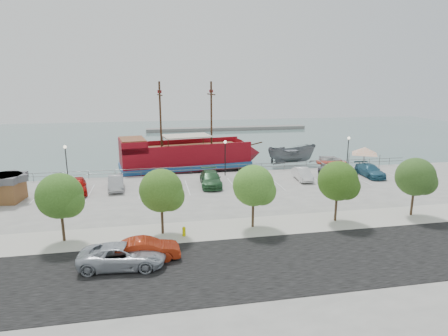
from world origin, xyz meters
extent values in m
plane|color=slate|center=(0.00, 0.00, -1.00)|extent=(160.00, 160.00, 0.00)
cube|color=gray|center=(0.00, -21.00, -0.60)|extent=(100.00, 58.00, 1.20)
cube|color=black|center=(0.00, -16.00, 0.01)|extent=(100.00, 8.00, 0.04)
cube|color=beige|center=(0.00, -10.00, 0.01)|extent=(100.00, 4.00, 0.05)
cylinder|color=slate|center=(0.00, 7.80, 0.95)|extent=(50.00, 0.06, 0.06)
cylinder|color=slate|center=(0.00, 7.80, 0.55)|extent=(50.00, 0.06, 0.06)
cube|color=gray|center=(10.00, 55.00, -0.60)|extent=(40.00, 3.00, 0.80)
cube|color=maroon|center=(-4.20, 13.03, 1.02)|extent=(17.63, 7.90, 2.76)
cube|color=#1E4E8B|center=(-4.20, 13.03, 0.12)|extent=(18.00, 8.26, 0.64)
cone|color=maroon|center=(5.05, 14.49, 1.02)|extent=(4.16, 5.57, 5.10)
cube|color=maroon|center=(-11.02, 11.96, 3.15)|extent=(3.98, 5.75, 1.49)
cube|color=brown|center=(-11.02, 11.96, 3.94)|extent=(3.70, 5.29, 0.13)
cube|color=brown|center=(-3.67, 13.11, 2.46)|extent=(14.38, 6.77, 0.16)
cube|color=maroon|center=(-4.59, 15.55, 2.77)|extent=(16.84, 2.86, 0.74)
cube|color=maroon|center=(-3.80, 10.51, 2.77)|extent=(16.84, 2.86, 0.74)
cylinder|color=#382111|center=(-0.52, 13.61, 6.76)|extent=(0.29, 0.29, 8.72)
cylinder|color=#382111|center=(-7.35, 12.54, 6.76)|extent=(0.29, 0.29, 8.72)
cylinder|color=#382111|center=(-0.52, 13.61, 9.42)|extent=(0.64, 3.17, 0.15)
cylinder|color=#382111|center=(-7.35, 12.54, 9.42)|extent=(0.64, 3.17, 0.15)
cube|color=beige|center=(-3.99, 13.07, 4.00)|extent=(6.72, 4.95, 0.13)
cylinder|color=#382111|center=(5.78, 14.60, 2.30)|extent=(2.64, 0.58, 0.63)
imported|color=slate|center=(11.40, 14.06, 0.41)|extent=(7.31, 2.83, 2.82)
imported|color=silver|center=(15.81, 10.30, -0.22)|extent=(7.12, 8.67, 1.57)
cube|color=gray|center=(-13.57, 9.20, -0.78)|extent=(7.77, 2.84, 0.43)
cube|color=slate|center=(9.16, 9.20, -0.78)|extent=(7.73, 2.56, 0.44)
cube|color=slate|center=(15.43, 9.20, -0.81)|extent=(7.05, 4.19, 0.39)
cube|color=brown|center=(-22.38, 0.66, 1.02)|extent=(3.09, 3.09, 2.04)
cube|color=#515056|center=(-22.38, 0.66, 2.27)|extent=(3.50, 3.50, 0.65)
cylinder|color=slate|center=(16.22, 6.51, 1.10)|extent=(0.09, 0.09, 2.20)
cylinder|color=slate|center=(18.73, 7.18, 1.10)|extent=(0.09, 0.09, 2.20)
cylinder|color=slate|center=(16.89, 4.00, 1.10)|extent=(0.09, 0.09, 2.20)
cylinder|color=slate|center=(19.40, 4.67, 1.10)|extent=(0.09, 0.09, 2.20)
pyramid|color=white|center=(17.81, 5.59, 3.05)|extent=(5.14, 5.14, 0.90)
imported|color=#A7AEB8|center=(-10.57, -14.69, 0.73)|extent=(5.49, 2.95, 1.47)
imported|color=#A92B11|center=(-9.15, -14.03, 0.71)|extent=(4.35, 1.66, 1.42)
cylinder|color=#C6C200|center=(-6.47, -10.80, 0.31)|extent=(0.25, 0.25, 0.61)
sphere|color=#C6C200|center=(-6.47, -10.80, 0.63)|extent=(0.27, 0.27, 0.27)
cylinder|color=black|center=(-18.00, 6.50, 2.00)|extent=(0.12, 0.12, 4.00)
sphere|color=#FFF2CC|center=(-18.00, 6.50, 4.10)|extent=(0.36, 0.36, 0.36)
cylinder|color=black|center=(0.00, 6.50, 2.00)|extent=(0.12, 0.12, 4.00)
sphere|color=#FFF2CC|center=(0.00, 6.50, 4.10)|extent=(0.36, 0.36, 0.36)
cylinder|color=black|center=(16.00, 6.50, 2.00)|extent=(0.12, 0.12, 4.00)
sphere|color=#FFF2CC|center=(16.00, 6.50, 4.10)|extent=(0.36, 0.36, 0.36)
cylinder|color=#473321|center=(-15.00, -10.00, 1.10)|extent=(0.20, 0.20, 2.20)
sphere|color=#345D1D|center=(-15.00, -10.00, 3.40)|extent=(3.20, 3.20, 3.20)
sphere|color=#345D1D|center=(-14.40, -10.30, 3.00)|extent=(2.20, 2.20, 2.20)
cylinder|color=#473321|center=(-8.00, -10.00, 1.10)|extent=(0.20, 0.20, 2.20)
sphere|color=#39601D|center=(-8.00, -10.00, 3.40)|extent=(3.20, 3.20, 3.20)
sphere|color=#39601D|center=(-7.40, -10.30, 3.00)|extent=(2.20, 2.20, 2.20)
cylinder|color=#473321|center=(-1.00, -10.00, 1.10)|extent=(0.20, 0.20, 2.20)
sphere|color=#437726|center=(-1.00, -10.00, 3.40)|extent=(3.20, 3.20, 3.20)
sphere|color=#437726|center=(-0.40, -10.30, 3.00)|extent=(2.20, 2.20, 2.20)
cylinder|color=#473321|center=(6.00, -10.00, 1.10)|extent=(0.20, 0.20, 2.20)
sphere|color=#305618|center=(6.00, -10.00, 3.40)|extent=(3.20, 3.20, 3.20)
sphere|color=#305618|center=(6.60, -10.30, 3.00)|extent=(2.20, 2.20, 2.20)
cylinder|color=#473321|center=(13.00, -10.00, 1.10)|extent=(0.20, 0.20, 2.20)
sphere|color=#30501E|center=(13.00, -10.00, 3.40)|extent=(3.20, 3.20, 3.20)
sphere|color=#30501E|center=(13.60, -10.30, 3.00)|extent=(2.20, 2.20, 2.20)
imported|color=#B20D09|center=(-16.25, 2.16, 0.79)|extent=(2.71, 4.93, 1.59)
imported|color=#A7A8AC|center=(-12.47, 2.77, 0.72)|extent=(1.83, 4.46, 1.44)
imported|color=navy|center=(-7.85, 1.56, 0.66)|extent=(2.65, 4.97, 1.33)
imported|color=#2D5E35|center=(-2.42, 2.37, 0.77)|extent=(2.49, 5.46, 1.55)
imported|color=black|center=(2.51, 1.68, 0.80)|extent=(1.91, 4.71, 1.60)
imported|color=white|center=(8.41, 2.77, 0.69)|extent=(1.81, 4.29, 1.38)
imported|color=slate|center=(12.19, 1.50, 0.83)|extent=(2.87, 6.00, 1.65)
imported|color=#2B6480|center=(17.00, 2.79, 0.71)|extent=(2.15, 4.95, 1.42)
camera|label=1|loc=(-8.42, -36.68, 11.29)|focal=30.00mm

